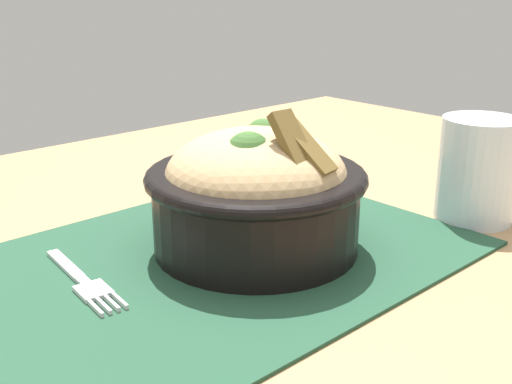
# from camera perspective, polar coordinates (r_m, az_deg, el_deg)

# --- Properties ---
(table) EXTENTS (1.28, 0.88, 0.76)m
(table) POSITION_cam_1_polar(r_m,az_deg,el_deg) (0.55, -4.41, -12.49)
(table) COLOR #99754C
(table) RESTS_ON ground_plane
(placemat) EXTENTS (0.42, 0.30, 0.00)m
(placemat) POSITION_cam_1_polar(r_m,az_deg,el_deg) (0.53, -4.06, -5.81)
(placemat) COLOR #1E422D
(placemat) RESTS_ON table
(bowl) EXTENTS (0.18, 0.18, 0.12)m
(bowl) POSITION_cam_1_polar(r_m,az_deg,el_deg) (0.52, 0.01, 0.08)
(bowl) COLOR black
(bowl) RESTS_ON placemat
(fork) EXTENTS (0.03, 0.12, 0.00)m
(fork) POSITION_cam_1_polar(r_m,az_deg,el_deg) (0.50, -15.23, -7.80)
(fork) COLOR silver
(fork) RESTS_ON placemat
(drinking_glass) EXTENTS (0.07, 0.07, 0.10)m
(drinking_glass) POSITION_cam_1_polar(r_m,az_deg,el_deg) (0.63, 19.23, 1.32)
(drinking_glass) COLOR silver
(drinking_glass) RESTS_ON table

